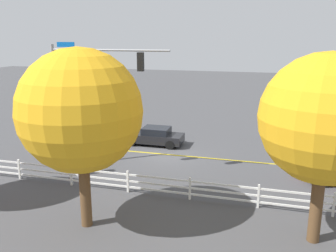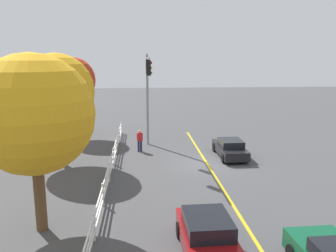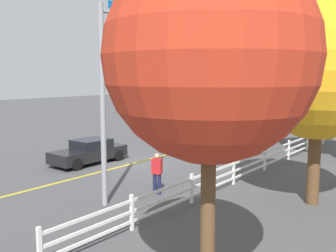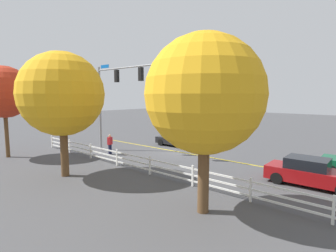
{
  "view_description": "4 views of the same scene",
  "coord_description": "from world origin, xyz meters",
  "px_view_note": "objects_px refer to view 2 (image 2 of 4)",
  "views": [
    {
      "loc": [
        -6.36,
        22.32,
        7.8
      ],
      "look_at": [
        -0.68,
        2.01,
        2.52
      ],
      "focal_mm": 38.5,
      "sensor_mm": 36.0,
      "label": 1
    },
    {
      "loc": [
        -22.02,
        4.41,
        7.1
      ],
      "look_at": [
        -1.33,
        2.78,
        2.93
      ],
      "focal_mm": 36.46,
      "sensor_mm": 36.0,
      "label": 2
    },
    {
      "loc": [
        14.97,
        14.33,
        4.79
      ],
      "look_at": [
        -1.11,
        1.54,
        2.09
      ],
      "focal_mm": 40.78,
      "sensor_mm": 36.0,
      "label": 3
    },
    {
      "loc": [
        -14.27,
        17.56,
        4.83
      ],
      "look_at": [
        -1.28,
        2.66,
        2.58
      ],
      "focal_mm": 28.14,
      "sensor_mm": 36.0,
      "label": 4
    }
  ],
  "objects_px": {
    "tree_1": "(56,91)",
    "tree_2": "(34,115)",
    "pedestrian": "(140,140)",
    "tree_0": "(72,80)",
    "car_2": "(230,148)",
    "car_1": "(208,239)"
  },
  "relations": [
    {
      "from": "pedestrian",
      "to": "tree_2",
      "type": "xyz_separation_m",
      "value": [
        -11.86,
        4.07,
        3.96
      ]
    },
    {
      "from": "tree_2",
      "to": "tree_0",
      "type": "bearing_deg",
      "value": 5.97
    },
    {
      "from": "pedestrian",
      "to": "tree_2",
      "type": "distance_m",
      "value": 13.15
    },
    {
      "from": "car_2",
      "to": "tree_0",
      "type": "bearing_deg",
      "value": 59.22
    },
    {
      "from": "tree_0",
      "to": "tree_1",
      "type": "relative_size",
      "value": 0.97
    },
    {
      "from": "car_1",
      "to": "pedestrian",
      "type": "height_order",
      "value": "pedestrian"
    },
    {
      "from": "tree_0",
      "to": "tree_1",
      "type": "xyz_separation_m",
      "value": [
        -8.15,
        -0.52,
        -0.2
      ]
    },
    {
      "from": "tree_1",
      "to": "tree_0",
      "type": "bearing_deg",
      "value": 3.67
    },
    {
      "from": "tree_0",
      "to": "tree_2",
      "type": "distance_m",
      "value": 17.37
    },
    {
      "from": "car_2",
      "to": "tree_2",
      "type": "height_order",
      "value": "tree_2"
    },
    {
      "from": "tree_1",
      "to": "tree_2",
      "type": "xyz_separation_m",
      "value": [
        -9.12,
        -1.28,
        -0.05
      ]
    },
    {
      "from": "car_1",
      "to": "tree_1",
      "type": "xyz_separation_m",
      "value": [
        11.67,
        7.83,
        4.21
      ]
    },
    {
      "from": "tree_1",
      "to": "tree_2",
      "type": "height_order",
      "value": "tree_1"
    },
    {
      "from": "car_1",
      "to": "car_2",
      "type": "relative_size",
      "value": 1.05
    },
    {
      "from": "car_1",
      "to": "pedestrian",
      "type": "bearing_deg",
      "value": -171.45
    },
    {
      "from": "car_1",
      "to": "tree_1",
      "type": "distance_m",
      "value": 14.67
    },
    {
      "from": "car_2",
      "to": "tree_0",
      "type": "distance_m",
      "value": 15.11
    },
    {
      "from": "pedestrian",
      "to": "tree_0",
      "type": "relative_size",
      "value": 0.24
    },
    {
      "from": "car_2",
      "to": "tree_2",
      "type": "bearing_deg",
      "value": 132.95
    },
    {
      "from": "car_2",
      "to": "tree_1",
      "type": "distance_m",
      "value": 12.67
    },
    {
      "from": "pedestrian",
      "to": "tree_0",
      "type": "height_order",
      "value": "tree_0"
    },
    {
      "from": "pedestrian",
      "to": "tree_1",
      "type": "bearing_deg",
      "value": 98.16
    }
  ]
}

